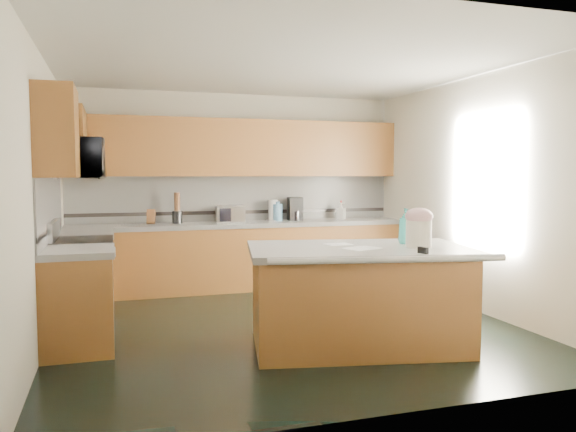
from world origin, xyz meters
name	(u,v)px	position (x,y,z in m)	size (l,w,h in m)	color
floor	(284,325)	(0.00, 0.00, 0.00)	(4.60, 4.60, 0.00)	black
ceiling	(284,63)	(0.00, 0.00, 2.70)	(4.60, 4.60, 0.00)	white
wall_back	(237,190)	(0.00, 2.32, 1.35)	(4.60, 0.04, 2.70)	white
wall_front	(391,210)	(0.00, -2.32, 1.35)	(4.60, 0.04, 2.70)	white
wall_left	(39,200)	(-2.32, 0.00, 1.35)	(0.04, 4.60, 2.70)	white
wall_right	(477,194)	(2.32, 0.00, 1.35)	(0.04, 4.60, 2.70)	white
back_base_cab	(242,258)	(0.00, 2.00, 0.43)	(4.60, 0.60, 0.86)	#503011
back_countertop	(242,224)	(0.00, 2.00, 0.89)	(4.60, 0.64, 0.06)	white
back_upper_cab	(239,148)	(0.00, 2.13, 1.94)	(4.60, 0.33, 0.78)	#503011
back_backsplash	(237,198)	(0.00, 2.29, 1.24)	(4.60, 0.02, 0.63)	silver
back_accent_band	(237,212)	(0.00, 2.28, 1.04)	(4.60, 0.01, 0.05)	black
left_base_cab_rear	(86,274)	(-2.00, 1.29, 0.43)	(0.60, 0.82, 0.86)	#503011
left_counter_rear	(85,234)	(-2.00, 1.29, 0.89)	(0.64, 0.82, 0.06)	white
left_base_cab_front	(78,303)	(-2.00, -0.24, 0.43)	(0.60, 0.72, 0.86)	#503011
left_counter_front	(77,252)	(-2.00, -0.24, 0.89)	(0.64, 0.72, 0.06)	white
left_backsplash	(50,209)	(-2.29, 0.55, 1.24)	(0.02, 2.30, 0.63)	silver
left_accent_band	(51,228)	(-2.28, 0.55, 1.04)	(0.01, 2.30, 0.05)	black
left_upper_cab_rear	(70,143)	(-2.13, 1.42, 1.94)	(0.33, 1.09, 0.78)	#503011
left_upper_cab_front	(57,132)	(-2.13, -0.24, 1.94)	(0.33, 0.72, 0.78)	#503011
range_body	(82,286)	(-2.00, 0.50, 0.44)	(0.60, 0.76, 0.88)	#B7B7BC
range_oven_door	(112,288)	(-1.71, 0.50, 0.40)	(0.02, 0.68, 0.55)	black
range_cooktop	(81,241)	(-2.00, 0.50, 0.90)	(0.62, 0.78, 0.04)	black
range_handle	(115,252)	(-1.68, 0.50, 0.78)	(0.02, 0.02, 0.66)	#B7B7BC
range_backguard	(53,230)	(-2.26, 0.50, 1.02)	(0.06, 0.76, 0.18)	#B7B7BC
microwave	(79,159)	(-2.00, 0.50, 1.73)	(0.73, 0.50, 0.41)	#B7B7BC
island_base	(358,300)	(0.44, -0.87, 0.43)	(1.88, 1.07, 0.86)	#503011
island_top	(358,250)	(0.44, -0.87, 0.89)	(1.98, 1.17, 0.06)	white
island_bullnose	(388,259)	(0.44, -1.45, 0.89)	(0.06, 0.06, 1.98)	white
treat_jar	(419,234)	(0.95, -1.05, 1.04)	(0.23, 0.23, 0.24)	silver
treat_jar_lid	(419,216)	(0.95, -1.05, 1.20)	(0.25, 0.25, 0.16)	#D49EA1
treat_jar_knob	(419,210)	(0.95, -1.05, 1.25)	(0.03, 0.03, 0.08)	tan
treat_jar_knob_end_l	(415,211)	(0.91, -1.05, 1.25)	(0.04, 0.04, 0.04)	tan
treat_jar_knob_end_r	(423,210)	(1.00, -1.05, 1.25)	(0.04, 0.04, 0.04)	tan
soap_bottle_island	(405,226)	(0.96, -0.80, 1.09)	(0.13, 0.13, 0.34)	#38B8B4
paper_sheet_a	(362,248)	(0.42, -0.99, 0.92)	(0.31, 0.23, 0.00)	white
paper_sheet_b	(339,244)	(0.33, -0.66, 0.92)	(0.24, 0.18, 0.00)	white
clamp_body	(423,252)	(0.77, -1.43, 0.93)	(0.03, 0.10, 0.09)	black
clamp_handle	(427,256)	(0.77, -1.49, 0.91)	(0.02, 0.02, 0.07)	black
knife_block	(151,217)	(-1.21, 2.05, 1.02)	(0.10, 0.09, 0.19)	#472814
utensil_crock	(177,217)	(-0.86, 2.08, 1.00)	(0.13, 0.13, 0.17)	black
utensil_bundle	(177,202)	(-0.86, 2.08, 1.21)	(0.08, 0.08, 0.25)	#472814
toaster_oven	(230,214)	(-0.15, 2.05, 1.03)	(0.38, 0.26, 0.22)	#B7B7BC
toaster_oven_door	(232,215)	(-0.15, 1.93, 1.03)	(0.34, 0.01, 0.18)	black
paper_towel	(273,210)	(0.48, 2.10, 1.07)	(0.13, 0.13, 0.30)	white
paper_towel_base	(273,220)	(0.48, 2.10, 0.93)	(0.20, 0.20, 0.01)	#B7B7BC
water_jug	(277,212)	(0.53, 2.06, 1.04)	(0.15, 0.15, 0.24)	#598CB4
water_jug_neck	(277,203)	(0.53, 2.06, 1.18)	(0.07, 0.07, 0.03)	#598CB4
coffee_maker	(295,209)	(0.80, 2.08, 1.09)	(0.19, 0.21, 0.33)	black
coffee_carafe	(296,216)	(0.80, 2.03, 0.99)	(0.14, 0.14, 0.14)	black
soap_bottle_back	(341,211)	(1.49, 2.05, 1.04)	(0.11, 0.11, 0.25)	white
soap_back_cap	(341,202)	(1.49, 2.05, 1.18)	(0.02, 0.02, 0.03)	red
window_light_proxy	(486,181)	(2.29, -0.20, 1.50)	(0.02, 1.40, 1.10)	white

